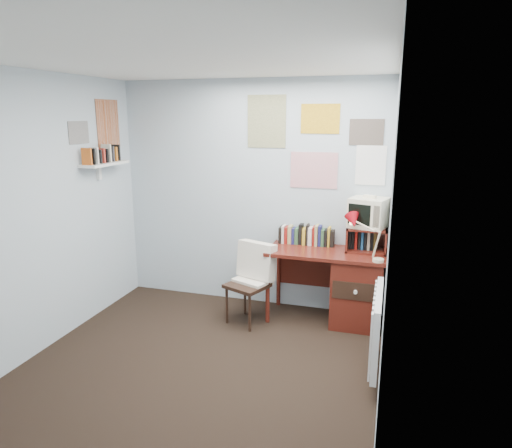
{
  "coord_description": "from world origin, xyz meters",
  "views": [
    {
      "loc": [
        1.49,
        -3.03,
        2.12
      ],
      "look_at": [
        0.32,
        0.9,
        1.13
      ],
      "focal_mm": 32.0,
      "sensor_mm": 36.0,
      "label": 1
    }
  ],
  "objects": [
    {
      "name": "back_wall",
      "position": [
        0.0,
        1.75,
        1.25
      ],
      "size": [
        3.0,
        0.02,
        2.5
      ],
      "primitive_type": "cube",
      "color": "#B0BCC9",
      "rests_on": "ground"
    },
    {
      "name": "book_row",
      "position": [
        0.66,
        1.66,
        0.87
      ],
      "size": [
        0.6,
        0.14,
        0.22
      ],
      "primitive_type": "cube",
      "color": "maroon",
      "rests_on": "desk"
    },
    {
      "name": "desk",
      "position": [
        1.17,
        1.48,
        0.41
      ],
      "size": [
        1.2,
        0.55,
        0.76
      ],
      "color": "maroon",
      "rests_on": "ground"
    },
    {
      "name": "radiator",
      "position": [
        1.46,
        0.55,
        0.42
      ],
      "size": [
        0.09,
        0.8,
        0.6
      ],
      "primitive_type": "cube",
      "color": "white",
      "rests_on": "right_wall"
    },
    {
      "name": "ground",
      "position": [
        0.0,
        0.0,
        0.0
      ],
      "size": [
        3.5,
        3.5,
        0.0
      ],
      "primitive_type": "plane",
      "color": "black",
      "rests_on": "ground"
    },
    {
      "name": "ceiling",
      "position": [
        0.0,
        0.0,
        2.5
      ],
      "size": [
        3.0,
        3.5,
        0.02
      ],
      "primitive_type": "cube",
      "color": "white",
      "rests_on": "back_wall"
    },
    {
      "name": "tv_riser",
      "position": [
        1.29,
        1.59,
        0.89
      ],
      "size": [
        0.4,
        0.3,
        0.25
      ],
      "primitive_type": "cube",
      "color": "maroon",
      "rests_on": "desk"
    },
    {
      "name": "posters_back",
      "position": [
        0.7,
        1.74,
        1.85
      ],
      "size": [
        1.2,
        0.01,
        0.9
      ],
      "primitive_type": "cube",
      "color": "white",
      "rests_on": "back_wall"
    },
    {
      "name": "posters_left",
      "position": [
        -1.49,
        1.1,
        2.0
      ],
      "size": [
        0.01,
        0.7,
        0.6
      ],
      "primitive_type": "cube",
      "color": "white",
      "rests_on": "left_wall"
    },
    {
      "name": "desk_lamp",
      "position": [
        1.42,
        1.26,
        0.95
      ],
      "size": [
        0.28,
        0.25,
        0.39
      ],
      "primitive_type": "cube",
      "rotation": [
        0.0,
        0.0,
        -0.06
      ],
      "color": "#B90C17",
      "rests_on": "desk"
    },
    {
      "name": "left_wall",
      "position": [
        -1.5,
        0.0,
        1.25
      ],
      "size": [
        0.02,
        3.5,
        2.5
      ],
      "primitive_type": "cube",
      "color": "#B0BCC9",
      "rests_on": "ground"
    },
    {
      "name": "desk_chair",
      "position": [
        0.14,
        1.18,
        0.41
      ],
      "size": [
        0.54,
        0.53,
        0.81
      ],
      "primitive_type": "cube",
      "rotation": [
        0.0,
        0.0,
        -0.39
      ],
      "color": "black",
      "rests_on": "ground"
    },
    {
      "name": "crt_tv",
      "position": [
        1.29,
        1.61,
        1.17
      ],
      "size": [
        0.42,
        0.4,
        0.33
      ],
      "primitive_type": "cube",
      "rotation": [
        0.0,
        0.0,
        -0.29
      ],
      "color": "#F0E8C9",
      "rests_on": "tv_riser"
    },
    {
      "name": "right_wall",
      "position": [
        1.5,
        0.0,
        1.25
      ],
      "size": [
        0.02,
        3.5,
        2.5
      ],
      "primitive_type": "cube",
      "color": "#B0BCC9",
      "rests_on": "ground"
    },
    {
      "name": "wall_shelf",
      "position": [
        -1.4,
        1.1,
        1.62
      ],
      "size": [
        0.2,
        0.62,
        0.24
      ],
      "primitive_type": "cube",
      "color": "white",
      "rests_on": "left_wall"
    }
  ]
}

